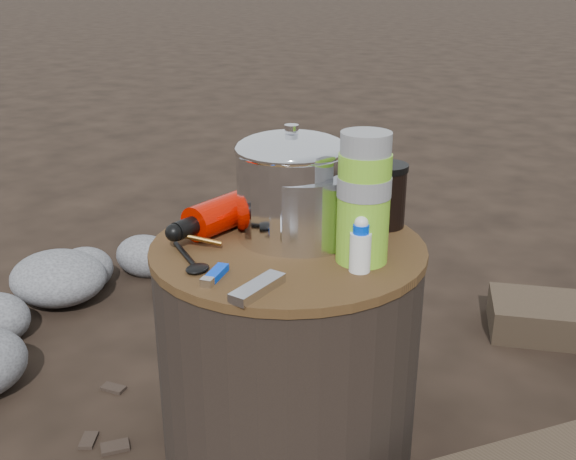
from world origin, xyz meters
The scene contains 14 objects.
ground centered at (0.00, 0.00, 0.00)m, with size 60.00×60.00×0.00m, color black.
stump centered at (0.00, 0.00, 0.23)m, with size 0.49×0.49×0.45m, color black.
rock_ring centered at (-0.78, 0.15, 0.09)m, with size 0.40×0.86×0.17m, color slate, non-canonical shape.
foil_windscreen centered at (0.00, 0.05, 0.52)m, with size 0.21×0.21×0.13m, color silver.
camping_pot centered at (-0.02, 0.04, 0.55)m, with size 0.20×0.20×0.20m, color silver.
fuel_bottle centered at (-0.14, 0.02, 0.48)m, with size 0.07×0.27×0.07m, color red, non-canonical shape.
thermos centered at (0.14, 0.01, 0.56)m, with size 0.09×0.09×0.22m, color #7CC427.
travel_mug centered at (0.10, 0.18, 0.51)m, with size 0.08×0.08×0.12m, color black.
stuff_sack centered at (-0.10, 0.18, 0.51)m, with size 0.16×0.13×0.11m, color yellow.
food_pouch centered at (0.01, 0.18, 0.53)m, with size 0.12×0.03×0.15m, color #1A1648.
lighter centered at (-0.02, -0.18, 0.46)m, with size 0.02×0.07×0.01m, color #003AE3.
multitool centered at (0.07, -0.19, 0.46)m, with size 0.03×0.11×0.02m, color silver.
spork centered at (-0.11, -0.15, 0.46)m, with size 0.03×0.14×0.01m, color black, non-canonical shape.
squeeze_bottle centered at (0.16, -0.03, 0.49)m, with size 0.04×0.04×0.08m, color silver.
Camera 1 is at (0.62, -0.93, 0.91)m, focal length 42.00 mm.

